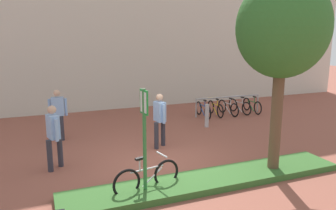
# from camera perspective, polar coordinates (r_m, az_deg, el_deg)

# --- Properties ---
(ground_plane) EXTENTS (60.00, 60.00, 0.00)m
(ground_plane) POSITION_cam_1_polar(r_m,az_deg,el_deg) (9.38, -1.17, -9.76)
(ground_plane) COLOR brown
(building_facade) EXTENTS (28.00, 1.20, 10.00)m
(building_facade) POSITION_cam_1_polar(r_m,az_deg,el_deg) (16.34, -11.42, 17.04)
(building_facade) COLOR beige
(building_facade) RESTS_ON ground
(planter_strip) EXTENTS (7.00, 1.10, 0.16)m
(planter_strip) POSITION_cam_1_polar(r_m,az_deg,el_deg) (8.11, 7.16, -12.84)
(planter_strip) COLOR #336028
(planter_strip) RESTS_ON ground
(tree_sidewalk) EXTENTS (2.18, 2.18, 4.86)m
(tree_sidewalk) POSITION_cam_1_polar(r_m,az_deg,el_deg) (8.38, 19.20, 12.32)
(tree_sidewalk) COLOR brown
(tree_sidewalk) RESTS_ON ground
(parking_sign_post) EXTENTS (0.08, 0.36, 2.39)m
(parking_sign_post) POSITION_cam_1_polar(r_m,az_deg,el_deg) (6.99, -4.11, -3.87)
(parking_sign_post) COLOR #2D7238
(parking_sign_post) RESTS_ON ground
(bike_at_sign) EXTENTS (1.66, 0.48, 0.86)m
(bike_at_sign) POSITION_cam_1_polar(r_m,az_deg,el_deg) (7.57, -3.60, -12.39)
(bike_at_sign) COLOR black
(bike_at_sign) RESTS_ON ground
(bike_rack_cluster) EXTENTS (3.21, 1.62, 0.83)m
(bike_rack_cluster) POSITION_cam_1_polar(r_m,az_deg,el_deg) (14.98, 10.35, -0.34)
(bike_rack_cluster) COLOR #99999E
(bike_rack_cluster) RESTS_ON ground
(bollard_steel) EXTENTS (0.16, 0.16, 0.90)m
(bollard_steel) POSITION_cam_1_polar(r_m,az_deg,el_deg) (12.78, 6.75, -1.84)
(bollard_steel) COLOR #ADADB2
(bollard_steel) RESTS_ON ground
(person_casual_tan) EXTENTS (0.45, 0.60, 1.72)m
(person_casual_tan) POSITION_cam_1_polar(r_m,az_deg,el_deg) (10.26, -1.45, -2.10)
(person_casual_tan) COLOR #2D2D38
(person_casual_tan) RESTS_ON ground
(person_shirt_blue) EXTENTS (0.61, 0.31, 1.72)m
(person_shirt_blue) POSITION_cam_1_polar(r_m,az_deg,el_deg) (11.59, -18.50, -1.09)
(person_shirt_blue) COLOR #2D2D38
(person_shirt_blue) RESTS_ON ground
(person_shirt_white) EXTENTS (0.41, 0.59, 1.72)m
(person_shirt_white) POSITION_cam_1_polar(r_m,az_deg,el_deg) (9.07, -19.21, -4.64)
(person_shirt_white) COLOR #2D2D38
(person_shirt_white) RESTS_ON ground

